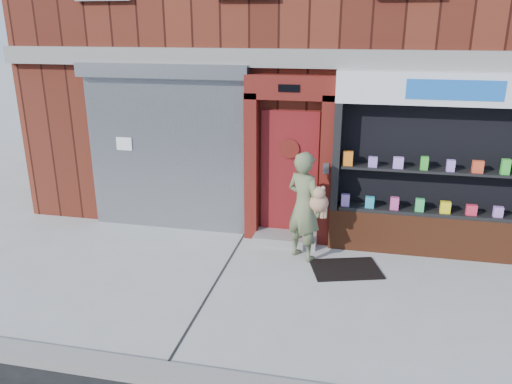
% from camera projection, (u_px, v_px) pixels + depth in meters
% --- Properties ---
extents(ground, '(80.00, 80.00, 0.00)m').
position_uv_depth(ground, '(319.00, 295.00, 7.13)').
color(ground, '#9E9E99').
rests_on(ground, ground).
extents(building, '(12.00, 8.16, 8.00)m').
position_uv_depth(building, '(350.00, 9.00, 11.41)').
color(building, '#4A1911').
rests_on(building, ground).
extents(shutter_bay, '(3.10, 0.30, 3.04)m').
position_uv_depth(shutter_bay, '(166.00, 139.00, 8.97)').
color(shutter_bay, gray).
rests_on(shutter_bay, ground).
extents(red_door_bay, '(1.52, 0.58, 2.90)m').
position_uv_depth(red_door_bay, '(289.00, 161.00, 8.54)').
color(red_door_bay, '#5F1510').
rests_on(red_door_bay, ground).
extents(pharmacy_bay, '(3.50, 0.41, 3.00)m').
position_uv_depth(pharmacy_bay, '(442.00, 175.00, 8.03)').
color(pharmacy_bay, brown).
rests_on(pharmacy_bay, ground).
extents(woman, '(0.79, 0.73, 1.80)m').
position_uv_depth(woman, '(305.00, 206.00, 8.00)').
color(woman, '#626D47').
rests_on(woman, ground).
extents(doormat, '(1.21, 1.01, 0.03)m').
position_uv_depth(doormat, '(346.00, 269.00, 7.86)').
color(doormat, black).
rests_on(doormat, ground).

